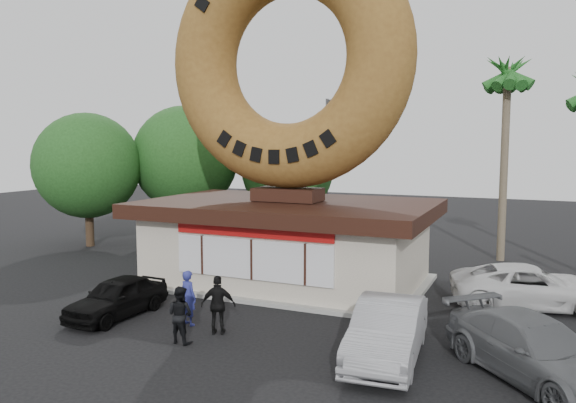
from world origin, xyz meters
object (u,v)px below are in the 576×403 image
Objects in this scene: car_black at (117,297)px; car_grey at (535,350)px; giant_donut at (288,60)px; street_lamp at (329,162)px; person_right at (218,305)px; car_silver at (388,330)px; person_left at (188,298)px; donut_shop at (288,239)px; person_center at (180,315)px; car_white at (531,287)px.

car_black is 0.74× the size of car_grey.
giant_donut reaches higher than street_lamp.
car_silver is (4.98, 0.11, -0.11)m from person_right.
person_left is (1.14, -15.91, -3.63)m from street_lamp.
person_right is (0.55, -6.26, -7.84)m from giant_donut.
donut_shop is at bearing -90.00° from giant_donut.
giant_donut is 11.01m from street_lamp.
giant_donut reaches higher than car_grey.
street_lamp reaches higher than person_left.
street_lamp is (-1.86, 10.02, 2.72)m from donut_shop.
person_left is 1.54m from person_center.
car_silver is (5.59, 1.16, -0.04)m from person_center.
person_right is at bearing -84.97° from giant_donut.
person_right is 0.46× the size of car_black.
person_center is at bearing -84.07° from street_lamp.
car_black is at bearing 23.86° from person_left.
person_right reaches higher than car_silver.
donut_shop is 6.58× the size of person_left.
car_black is (-3.28, -6.14, -1.13)m from donut_shop.
person_center is at bearing -90.46° from giant_donut.
giant_donut is 2.13× the size of car_silver.
giant_donut is 2.62× the size of car_black.
person_right is at bearing 138.95° from car_grey.
donut_shop is 2.22× the size of car_grey.
donut_shop is 8.32m from car_silver.
giant_donut is 10.76m from person_center.
car_grey is (12.30, 0.16, 0.09)m from car_black.
street_lamp is at bearing 100.50° from donut_shop.
person_center reaches higher than car_silver.
person_center is 0.93× the size of person_right.
street_lamp is 18.14m from car_silver.
car_grey is at bearing -33.63° from giant_donut.
car_white is (3.34, 6.43, -0.04)m from car_silver.
person_left is 11.41m from car_white.
person_center is 11.72m from car_white.
car_grey is at bearing 2.81° from car_black.
car_silver is (8.81, 0.01, 0.12)m from car_black.
car_white is (8.32, 6.54, -0.15)m from person_right.
giant_donut reaches higher than donut_shop.
donut_shop is 8.93m from car_white.
donut_shop is 7.05m from car_black.
person_center is 9.17m from car_grey.
donut_shop is at bearing -78.58° from person_left.
car_grey is at bearing -162.13° from person_left.
street_lamp is at bearing -101.93° from person_right.
person_center reaches higher than car_grey.
car_black is at bearing 137.91° from car_grey.
street_lamp is 4.97× the size of person_center.
person_center is 5.71m from car_silver.
donut_shop is 6.94m from giant_donut.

